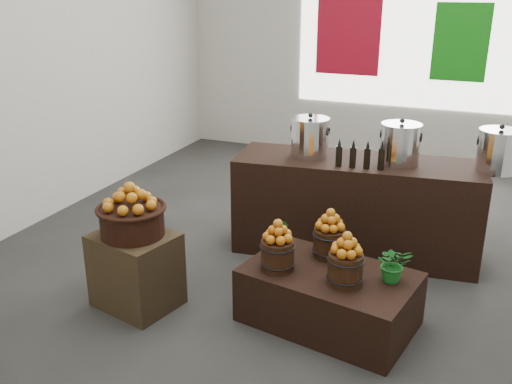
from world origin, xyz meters
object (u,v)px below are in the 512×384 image
at_px(display_table, 329,297).
at_px(stock_pot_center, 400,145).
at_px(stock_pot_right, 498,152).
at_px(wicker_basket, 132,222).
at_px(stock_pot_left, 310,139).
at_px(crate, 136,270).
at_px(counter, 355,207).

xyz_separation_m(display_table, stock_pot_center, (0.24, 1.32, 0.87)).
distance_m(stock_pot_center, stock_pot_right, 0.81).
xyz_separation_m(wicker_basket, stock_pot_left, (0.92, 1.56, 0.37)).
height_order(crate, wicker_basket, wicker_basket).
bearing_deg(display_table, stock_pot_right, 64.18).
distance_m(display_table, stock_pot_right, 1.97).
bearing_deg(stock_pot_center, crate, -136.14).
bearing_deg(counter, stock_pot_left, 180.00).
bearing_deg(stock_pot_center, stock_pot_right, 6.78).
bearing_deg(crate, counter, 49.66).
distance_m(wicker_basket, stock_pot_left, 1.85).
distance_m(crate, wicker_basket, 0.42).
height_order(crate, display_table, crate).
xyz_separation_m(wicker_basket, display_table, (1.48, 0.33, -0.51)).
distance_m(counter, stock_pot_left, 0.78).
height_order(counter, stock_pot_center, stock_pot_center).
relative_size(display_table, stock_pot_left, 3.58).
height_order(stock_pot_left, stock_pot_center, same).
xyz_separation_m(crate, wicker_basket, (0.00, 0.00, 0.42)).
xyz_separation_m(wicker_basket, stock_pot_center, (1.72, 1.66, 0.37)).
xyz_separation_m(wicker_basket, counter, (1.37, 1.61, -0.26)).
distance_m(counter, stock_pot_right, 1.33).
bearing_deg(counter, stock_pot_center, 0.00).
height_order(display_table, stock_pot_left, stock_pot_left).
xyz_separation_m(counter, stock_pot_left, (-0.45, -0.05, 0.63)).
height_order(crate, stock_pot_left, stock_pot_left).
bearing_deg(crate, wicker_basket, 0.00).
bearing_deg(wicker_basket, display_table, 12.68).
xyz_separation_m(display_table, stock_pot_left, (-0.57, 1.23, 0.87)).
bearing_deg(stock_pot_center, stock_pot_left, -173.22).
height_order(wicker_basket, stock_pot_center, stock_pot_center).
xyz_separation_m(display_table, counter, (-0.11, 1.28, 0.24)).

